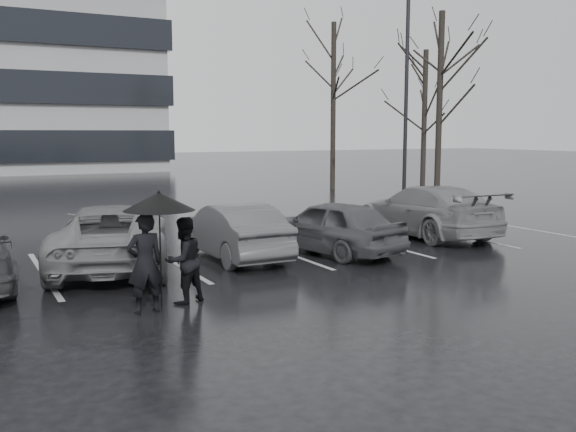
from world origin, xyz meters
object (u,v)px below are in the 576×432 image
Objects in this scene: car_main at (331,226)px; tree_east at (439,107)px; car_west_b at (112,236)px; lamp_post at (406,109)px; pedestrian_left at (145,263)px; tree_ne at (424,121)px; pedestrian_right at (184,260)px; car_east at (426,210)px; tree_north at (333,107)px; car_west_a at (233,231)px.

tree_east reaches higher than car_main.
car_west_b reaches higher than car_main.
pedestrian_left is at bearing -143.22° from lamp_post.
tree_ne is at bearing -150.95° from car_main.
car_main is at bearing -171.99° from car_west_b.
car_main is at bearing -141.52° from tree_east.
car_main is at bearing -170.40° from pedestrian_right.
pedestrian_left is 0.21× the size of tree_east.
car_main is 0.49× the size of tree_east.
pedestrian_right is (-4.67, -2.76, 0.09)m from car_main.
car_east reaches higher than car_west_b.
car_main is 18.34m from tree_north.
tree_north is at bearing 98.13° from tree_east.
tree_east is 4.74m from tree_ne.
car_east is 0.59× the size of tree_north.
tree_ne is at bearing -40.60° from tree_north.
car_west_b is 20.89m from tree_north.
tree_ne reaches higher than car_west_b.
car_main is at bearing -138.39° from lamp_post.
pedestrian_right is (-8.50, -3.83, 0.03)m from car_east.
tree_east is at bearing -81.87° from tree_north.
car_east is at bearing -178.81° from car_main.
pedestrian_left is 1.10× the size of pedestrian_right.
tree_north is (5.62, 14.23, 3.52)m from car_east.
car_east is (8.95, 0.32, 0.03)m from car_west_b.
car_main is 0.78× the size of car_west_b.
car_west_a is at bearing -146.00° from pedestrian_right.
tree_ne is (18.37, 15.36, 2.67)m from pedestrian_left.
pedestrian_left is 15.95m from lamp_post.
car_west_b is 0.59× the size of tree_north.
tree_east is at bearing -156.01° from car_main.
tree_ne is at bearing -143.21° from pedestrian_left.
car_west_a is 0.47× the size of lamp_post.
tree_north reaches higher than pedestrian_right.
pedestrian_right reaches higher than car_west_a.
car_main is 0.46× the size of tree_north.
car_west_a is 4.73m from pedestrian_left.
pedestrian_left is 0.19× the size of tree_north.
tree_east is (10.45, 8.31, 3.33)m from car_main.
tree_east is (15.57, 7.55, 3.30)m from car_west_b.
lamp_post is at bearing -139.10° from car_west_b.
car_east reaches higher than car_west_a.
tree_ne is at bearing -160.44° from pedestrian_right.
tree_ne is at bearing -127.08° from car_east.
tree_east reaches higher than pedestrian_right.
tree_ne reaches higher than pedestrian_left.
car_east is 9.32m from pedestrian_right.
car_main is at bearing 17.68° from car_east.
car_west_a is at bearing -142.46° from tree_ne.
tree_ne is (5.82, 5.97, -0.31)m from lamp_post.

